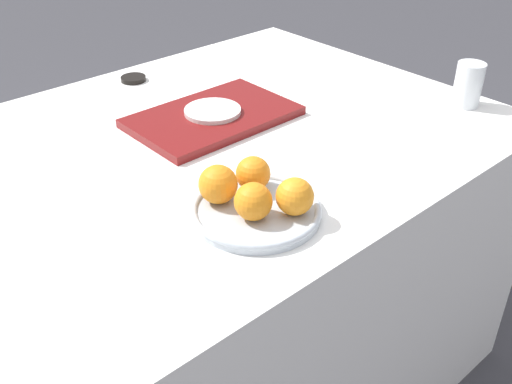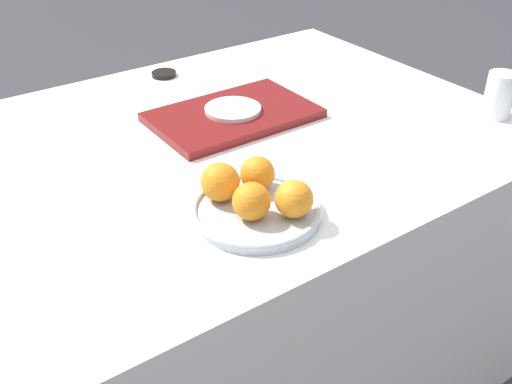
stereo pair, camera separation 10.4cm
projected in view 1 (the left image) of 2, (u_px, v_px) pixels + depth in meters
The scene contains 10 objects.
table at pixel (170, 294), 1.45m from camera, with size 1.58×0.97×0.75m.
fruit_platter at pixel (256, 211), 1.06m from camera, with size 0.23×0.23×0.02m.
orange_0 at pixel (253, 202), 1.02m from camera, with size 0.07×0.07×0.07m.
orange_1 at pixel (295, 196), 1.03m from camera, with size 0.07×0.07×0.07m.
orange_2 at pixel (218, 184), 1.06m from camera, with size 0.07×0.07×0.07m.
orange_3 at pixel (253, 174), 1.10m from camera, with size 0.06×0.06×0.06m.
water_glass at pixel (468, 85), 1.44m from camera, with size 0.07×0.07×0.11m.
serving_tray at pixel (213, 117), 1.39m from camera, with size 0.37×0.24×0.02m.
side_plate at pixel (213, 111), 1.38m from camera, with size 0.13×0.13×0.01m.
soy_dish at pixel (133, 79), 1.59m from camera, with size 0.07×0.07×0.01m.
Camera 1 is at (-0.57, -0.95, 1.36)m, focal length 42.00 mm.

